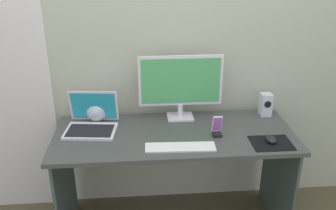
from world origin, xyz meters
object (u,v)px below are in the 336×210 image
at_px(keyboard_external, 180,147).
at_px(speaker_right, 266,105).
at_px(monitor, 181,84).
at_px(laptop, 92,122).
at_px(mouse, 271,139).
at_px(phone_in_dock, 217,129).
at_px(fishbowl, 97,111).

bearing_deg(keyboard_external, speaker_right, 34.54).
height_order(monitor, keyboard_external, monitor).
bearing_deg(keyboard_external, laptop, 154.35).
height_order(keyboard_external, mouse, mouse).
bearing_deg(phone_in_dock, fishbowl, 159.97).
bearing_deg(monitor, laptop, -168.37).
distance_m(speaker_right, keyboard_external, 0.78).
bearing_deg(laptop, fishbowl, 79.59).
relative_size(monitor, fishbowl, 3.92).
distance_m(fishbowl, mouse, 1.17).
bearing_deg(laptop, mouse, -13.38).
height_order(speaker_right, mouse, speaker_right).
relative_size(speaker_right, keyboard_external, 0.38).
xyz_separation_m(keyboard_external, phone_in_dock, (0.25, 0.14, 0.04)).
bearing_deg(phone_in_dock, laptop, 169.13).
bearing_deg(phone_in_dock, keyboard_external, -150.90).
xyz_separation_m(fishbowl, keyboard_external, (0.53, -0.42, -0.06)).
bearing_deg(keyboard_external, fishbowl, 143.64).
bearing_deg(mouse, keyboard_external, -174.31).
bearing_deg(phone_in_dock, mouse, -19.51).
relative_size(monitor, phone_in_dock, 4.16).
xyz_separation_m(speaker_right, phone_in_dock, (-0.40, -0.27, -0.03)).
bearing_deg(keyboard_external, monitor, 85.95).
height_order(speaker_right, keyboard_external, speaker_right).
xyz_separation_m(laptop, mouse, (1.12, -0.27, -0.03)).
xyz_separation_m(monitor, fishbowl, (-0.58, 0.01, -0.18)).
height_order(laptop, phone_in_dock, laptop).
bearing_deg(speaker_right, fishbowl, 179.52).
bearing_deg(speaker_right, monitor, 179.68).
bearing_deg(mouse, monitor, 146.11).
xyz_separation_m(fishbowl, phone_in_dock, (0.78, -0.28, -0.02)).
bearing_deg(mouse, phone_in_dock, 163.45).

